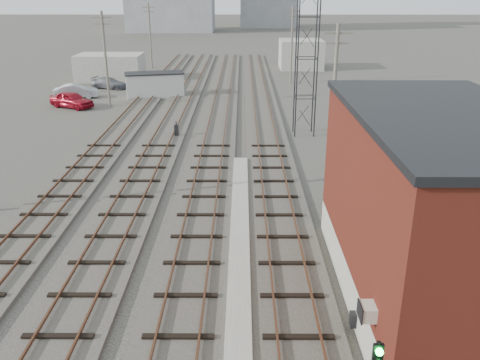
{
  "coord_description": "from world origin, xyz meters",
  "views": [
    {
      "loc": [
        0.62,
        -4.45,
        11.11
      ],
      "look_at": [
        0.51,
        18.84,
        2.2
      ],
      "focal_mm": 38.0,
      "sensor_mm": 36.0,
      "label": 1
    }
  ],
  "objects_px": {
    "site_trailer": "(155,85)",
    "car_grey": "(109,83)",
    "car_silver": "(76,91)",
    "switch_stand": "(176,130)",
    "car_red": "(72,100)"
  },
  "relations": [
    {
      "from": "switch_stand",
      "to": "car_red",
      "type": "bearing_deg",
      "value": 143.6
    },
    {
      "from": "site_trailer",
      "to": "car_grey",
      "type": "xyz_separation_m",
      "value": [
        -6.1,
        4.75,
        -0.68
      ]
    },
    {
      "from": "car_silver",
      "to": "site_trailer",
      "type": "bearing_deg",
      "value": -96.73
    },
    {
      "from": "car_red",
      "to": "car_grey",
      "type": "height_order",
      "value": "car_red"
    },
    {
      "from": "car_red",
      "to": "car_grey",
      "type": "bearing_deg",
      "value": 20.78
    },
    {
      "from": "switch_stand",
      "to": "car_grey",
      "type": "distance_m",
      "value": 22.94
    },
    {
      "from": "site_trailer",
      "to": "car_grey",
      "type": "relative_size",
      "value": 1.54
    },
    {
      "from": "site_trailer",
      "to": "car_red",
      "type": "height_order",
      "value": "site_trailer"
    },
    {
      "from": "car_grey",
      "to": "car_silver",
      "type": "bearing_deg",
      "value": 178.22
    },
    {
      "from": "site_trailer",
      "to": "car_silver",
      "type": "xyz_separation_m",
      "value": [
        -8.23,
        -0.76,
        -0.57
      ]
    },
    {
      "from": "car_silver",
      "to": "car_grey",
      "type": "bearing_deg",
      "value": -33.22
    },
    {
      "from": "car_red",
      "to": "car_silver",
      "type": "bearing_deg",
      "value": 39.45
    },
    {
      "from": "switch_stand",
      "to": "car_red",
      "type": "xyz_separation_m",
      "value": [
        -11.49,
        10.49,
        0.2
      ]
    },
    {
      "from": "switch_stand",
      "to": "car_grey",
      "type": "height_order",
      "value": "switch_stand"
    },
    {
      "from": "car_silver",
      "to": "car_red",
      "type": "bearing_deg",
      "value": 179.84
    }
  ]
}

